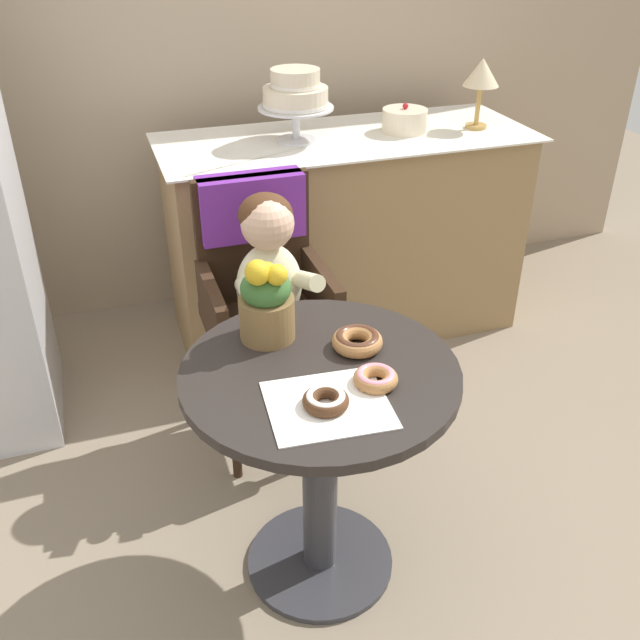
% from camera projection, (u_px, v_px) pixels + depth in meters
% --- Properties ---
extents(ground_plane, '(8.00, 8.00, 0.00)m').
position_uv_depth(ground_plane, '(320.00, 562.00, 2.17)').
color(ground_plane, gray).
extents(back_wall, '(4.80, 0.10, 2.70)m').
position_uv_depth(back_wall, '(181.00, 6.00, 2.98)').
color(back_wall, tan).
rests_on(back_wall, ground).
extents(cafe_table, '(0.72, 0.72, 0.72)m').
position_uv_depth(cafe_table, '(320.00, 433.00, 1.91)').
color(cafe_table, '#282321').
rests_on(cafe_table, ground).
extents(wicker_chair, '(0.42, 0.45, 0.95)m').
position_uv_depth(wicker_chair, '(260.00, 272.00, 2.44)').
color(wicker_chair, '#332114').
rests_on(wicker_chair, ground).
extents(seated_child, '(0.27, 0.32, 0.73)m').
position_uv_depth(seated_child, '(272.00, 282.00, 2.29)').
color(seated_child, beige).
rests_on(seated_child, ground).
extents(paper_napkin, '(0.30, 0.27, 0.00)m').
position_uv_depth(paper_napkin, '(328.00, 405.00, 1.67)').
color(paper_napkin, white).
rests_on(paper_napkin, cafe_table).
extents(donut_front, '(0.14, 0.14, 0.04)m').
position_uv_depth(donut_front, '(357.00, 340.00, 1.87)').
color(donut_front, '#AD7542').
rests_on(donut_front, cafe_table).
extents(donut_mid, '(0.11, 0.11, 0.04)m').
position_uv_depth(donut_mid, '(326.00, 400.00, 1.66)').
color(donut_mid, '#4C2D19').
rests_on(donut_mid, cafe_table).
extents(donut_side, '(0.11, 0.11, 0.04)m').
position_uv_depth(donut_side, '(376.00, 378.00, 1.73)').
color(donut_side, '#AD7542').
rests_on(donut_side, cafe_table).
extents(flower_vase, '(0.15, 0.15, 0.25)m').
position_uv_depth(flower_vase, '(266.00, 301.00, 1.87)').
color(flower_vase, brown).
rests_on(flower_vase, cafe_table).
extents(display_counter, '(1.56, 0.62, 0.90)m').
position_uv_depth(display_counter, '(345.00, 236.00, 3.14)').
color(display_counter, '#93754C').
rests_on(display_counter, ground).
extents(tiered_cake_stand, '(0.30, 0.30, 0.28)m').
position_uv_depth(tiered_cake_stand, '(296.00, 94.00, 2.76)').
color(tiered_cake_stand, silver).
rests_on(tiered_cake_stand, display_counter).
extents(round_layer_cake, '(0.19, 0.19, 0.12)m').
position_uv_depth(round_layer_cake, '(405.00, 120.00, 2.95)').
color(round_layer_cake, beige).
rests_on(round_layer_cake, display_counter).
extents(table_lamp, '(0.15, 0.15, 0.28)m').
position_uv_depth(table_lamp, '(481.00, 75.00, 2.91)').
color(table_lamp, '#B28C47').
rests_on(table_lamp, display_counter).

